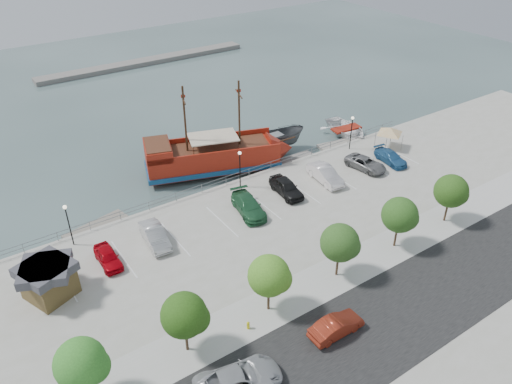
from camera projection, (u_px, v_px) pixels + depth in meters
ground at (275, 223)px, 49.91m from camera, size 160.00×160.00×0.00m
land_slab at (452, 363)px, 34.97m from camera, size 100.00×58.00×1.20m
street at (399, 313)px, 38.15m from camera, size 100.00×8.00×0.04m
sidewalk at (345, 270)px, 42.36m from camera, size 100.00×4.00×0.05m
seawall_railing at (234, 177)px, 54.56m from camera, size 50.00×0.06×1.00m
far_shore at (145, 62)px, 93.01m from camera, size 40.00×3.00×0.80m
pirate_ship at (223, 156)px, 58.13m from camera, size 18.10×9.99×11.22m
patrol_boat at (275, 141)px, 62.55m from camera, size 7.68×5.09×2.78m
speedboat at (346, 131)px, 66.55m from camera, size 5.87×7.69×1.49m
dock_west at (96, 227)px, 49.03m from camera, size 6.62×3.13×0.36m
dock_mid at (291, 161)px, 60.54m from camera, size 6.63×2.00×0.38m
dock_east at (342, 144)px, 64.49m from camera, size 6.67×2.83×0.37m
shed at (48, 279)px, 39.04m from camera, size 4.77×4.77×3.02m
canopy_tent at (391, 128)px, 60.38m from camera, size 4.49×4.49×3.11m
street_van at (239, 380)px, 32.13m from camera, size 6.22×3.74×1.62m
street_sedan at (336, 326)px, 36.11m from camera, size 4.34×1.54×1.43m
fire_hydrant at (248, 325)px, 36.66m from camera, size 0.24×0.24×0.68m
lamp_post_left at (67, 218)px, 43.80m from camera, size 0.36×0.36×4.28m
lamp_post_mid at (240, 163)px, 52.37m from camera, size 0.36×0.36×4.28m
lamp_post_right at (352, 127)px, 59.99m from camera, size 0.36×0.36×4.28m
tree_a at (83, 364)px, 30.16m from camera, size 3.30×3.20×5.00m
tree_b at (186, 316)px, 33.49m from camera, size 3.30×3.20×5.00m
tree_c at (271, 276)px, 36.82m from camera, size 3.30×3.20×5.00m
tree_d at (342, 244)px, 40.16m from camera, size 3.30×3.20×5.00m
tree_e at (401, 216)px, 43.49m from camera, size 3.30×3.20×5.00m
tree_f at (453, 192)px, 46.82m from camera, size 3.30×3.20×5.00m
parked_car_a at (108, 257)px, 42.78m from camera, size 1.68×4.05×1.37m
parked_car_b at (155, 236)px, 45.17m from camera, size 2.12×4.97×1.59m
parked_car_d at (248, 206)px, 49.34m from camera, size 3.21×5.76×1.58m
parked_car_e at (286, 187)px, 52.26m from camera, size 2.43×5.01×1.65m
parked_car_f at (325, 175)px, 54.47m from camera, size 2.35×5.26×1.68m
parked_car_g at (366, 164)px, 56.91m from camera, size 3.03×5.22×1.37m
parked_car_h at (391, 157)px, 58.24m from camera, size 2.39×4.79×1.34m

